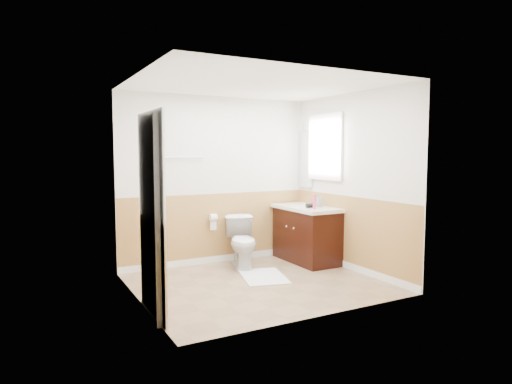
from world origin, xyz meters
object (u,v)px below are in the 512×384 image
bath_mat (263,277)px  vanity_cabinet (307,235)px  soap_dispenser (318,200)px  lotion_bottle (315,202)px  toilet (242,242)px

bath_mat → vanity_cabinet: 1.19m
vanity_cabinet → soap_dispenser: 0.58m
lotion_bottle → vanity_cabinet: bearing=73.5°
toilet → lotion_bottle: (0.92, -0.49, 0.59)m
toilet → soap_dispenser: soap_dispenser is taller
bath_mat → lotion_bottle: 1.33m
vanity_cabinet → lotion_bottle: 0.66m
bath_mat → vanity_cabinet: vanity_cabinet is taller
vanity_cabinet → lotion_bottle: lotion_bottle is taller
toilet → lotion_bottle: 1.20m
toilet → vanity_cabinet: (1.02, -0.15, 0.03)m
toilet → bath_mat: 0.72m
soap_dispenser → bath_mat: bearing=-163.4°
lotion_bottle → toilet: bearing=151.9°
bath_mat → soap_dispenser: bearing=16.6°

